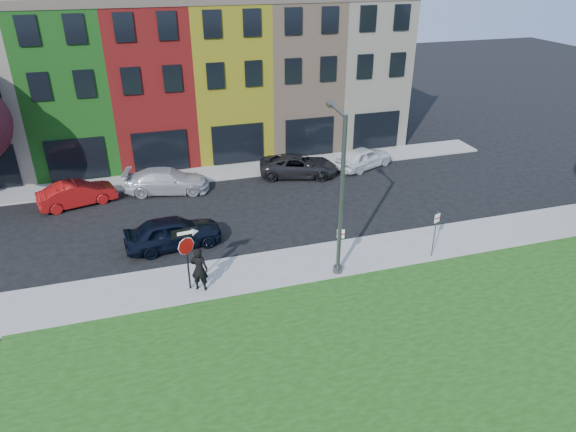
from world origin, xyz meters
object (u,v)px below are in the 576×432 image
object	(u,v)px
sedan_near	(173,232)
street_lamp	(340,196)
stop_sign	(186,247)
man	(199,269)

from	to	relation	value
sedan_near	street_lamp	bearing A→B (deg)	-128.40
stop_sign	sedan_near	xyz separation A→B (m)	(-0.27, 3.94, -1.37)
sedan_near	street_lamp	world-z (taller)	street_lamp
man	sedan_near	bearing A→B (deg)	-56.54
street_lamp	man	bearing A→B (deg)	-177.33
man	sedan_near	size ratio (longest dim) A/B	0.42
stop_sign	man	xyz separation A→B (m)	(0.43, -0.17, -1.05)
stop_sign	man	size ratio (longest dim) A/B	1.45
sedan_near	street_lamp	xyz separation A→B (m)	(6.69, -4.34, 2.93)
sedan_near	stop_sign	bearing A→B (deg)	178.49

